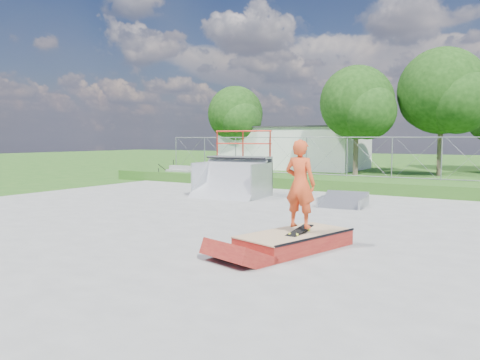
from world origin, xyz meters
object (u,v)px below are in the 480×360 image
at_px(quarter_pipe, 230,164).
at_px(skater, 300,187).
at_px(grind_box, 295,241).
at_px(flat_bank_ramp, 343,201).

xyz_separation_m(quarter_pipe, skater, (5.71, -6.32, -0.00)).
height_order(grind_box, flat_bank_ramp, flat_bank_ramp).
xyz_separation_m(flat_bank_ramp, skater, (1.25, -6.14, 1.05)).
height_order(grind_box, quarter_pipe, quarter_pipe).
height_order(flat_bank_ramp, skater, skater).
distance_m(quarter_pipe, skater, 8.52).
xyz_separation_m(grind_box, quarter_pipe, (-5.60, 6.33, 1.09)).
bearing_deg(quarter_pipe, skater, -51.78).
bearing_deg(quarter_pipe, flat_bank_ramp, -6.16).
relative_size(quarter_pipe, skater, 1.46).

